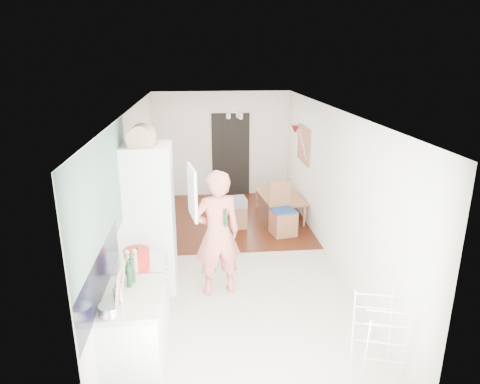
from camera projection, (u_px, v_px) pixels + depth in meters
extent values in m
cube|color=beige|center=(235.00, 258.00, 7.25)|extent=(3.20, 7.00, 0.01)
cube|color=#52170A|center=(227.00, 218.00, 9.00)|extent=(3.20, 3.30, 0.01)
cube|color=gray|center=(105.00, 194.00, 4.65)|extent=(0.02, 3.00, 1.30)
cube|color=black|center=(101.00, 276.00, 4.34)|extent=(0.02, 1.90, 0.50)
cube|color=black|center=(231.00, 155.00, 10.26)|extent=(0.90, 0.04, 2.00)
cube|color=white|center=(135.00, 335.00, 4.59)|extent=(0.60, 0.90, 0.86)
cube|color=beige|center=(131.00, 297.00, 4.45)|extent=(0.62, 0.92, 0.06)
cube|color=white|center=(143.00, 297.00, 5.29)|extent=(0.60, 0.60, 0.88)
cube|color=silver|center=(140.00, 263.00, 5.15)|extent=(0.60, 0.60, 0.04)
cube|color=white|center=(150.00, 219.00, 6.07)|extent=(0.66, 0.66, 2.15)
cube|color=white|center=(192.00, 192.00, 5.69)|extent=(0.14, 0.56, 0.70)
cube|color=white|center=(171.00, 186.00, 5.95)|extent=(0.02, 0.52, 0.66)
cube|color=tan|center=(304.00, 144.00, 8.72)|extent=(0.03, 0.90, 0.70)
cube|color=#A56D43|center=(303.00, 144.00, 8.72)|extent=(0.00, 0.94, 0.74)
cone|color=maroon|center=(295.00, 129.00, 9.28)|extent=(0.18, 0.18, 0.16)
imported|color=#E47769|center=(217.00, 223.00, 5.90)|extent=(0.88, 0.67, 2.17)
imported|color=#A56D43|center=(280.00, 208.00, 9.04)|extent=(0.80, 1.27, 0.42)
cube|color=gray|center=(236.00, 202.00, 8.36)|extent=(0.41, 0.41, 0.17)
cylinder|color=red|center=(137.00, 257.00, 5.08)|extent=(0.31, 0.31, 0.18)
cylinder|color=silver|center=(110.00, 310.00, 4.08)|extent=(0.27, 0.27, 0.11)
cylinder|color=#1C3E22|center=(225.00, 218.00, 5.77)|extent=(0.05, 0.05, 0.25)
cylinder|color=#1C3E22|center=(132.00, 270.00, 4.65)|extent=(0.07, 0.07, 0.28)
cylinder|color=#1C3E22|center=(129.00, 276.00, 4.56)|extent=(0.06, 0.06, 0.25)
cylinder|color=silver|center=(118.00, 296.00, 4.21)|extent=(0.10, 0.10, 0.21)
cylinder|color=tan|center=(135.00, 262.00, 4.90)|extent=(0.07, 0.07, 0.22)
cylinder|color=tan|center=(127.00, 264.00, 4.83)|extent=(0.07, 0.07, 0.23)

